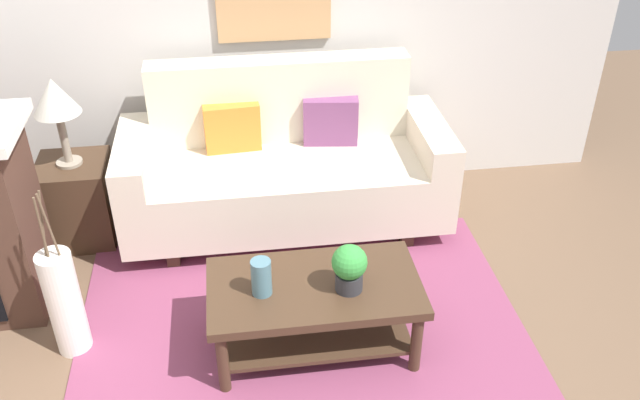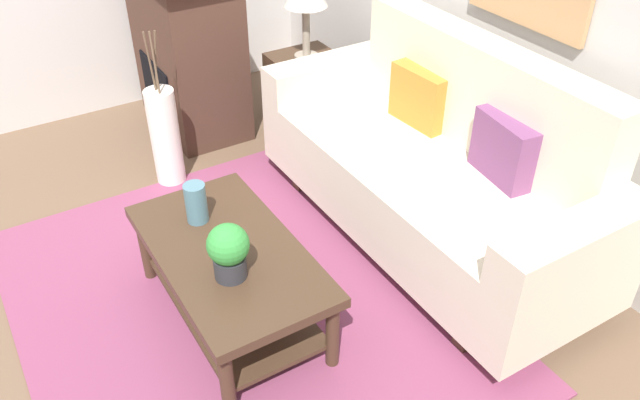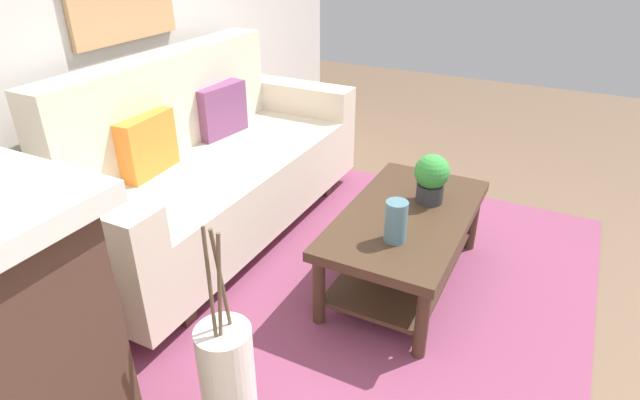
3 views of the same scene
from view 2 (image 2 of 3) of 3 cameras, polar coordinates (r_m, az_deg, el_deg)
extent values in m
plane|color=brown|center=(3.19, -15.30, -12.26)|extent=(8.85, 8.85, 0.00)
cube|color=#843D5B|center=(3.28, -7.01, -9.14)|extent=(2.47, 2.01, 0.01)
cube|color=beige|center=(3.53, 9.06, 0.93)|extent=(1.71, 0.84, 0.40)
cube|color=beige|center=(3.48, 13.94, 8.99)|extent=(1.71, 0.20, 0.56)
cube|color=beige|center=(4.13, 0.84, 8.55)|extent=(0.20, 0.84, 0.60)
cube|color=beige|center=(2.98, 20.81, -6.50)|extent=(0.20, 0.84, 0.60)
cube|color=#422D1E|center=(4.17, 2.26, 3.06)|extent=(0.08, 0.74, 0.12)
cube|color=#422D1E|center=(3.30, 16.92, -9.24)|extent=(0.08, 0.74, 0.12)
cube|color=orange|center=(3.66, 8.71, 8.93)|extent=(0.37, 0.15, 0.32)
cube|color=#7A4270|center=(3.26, 15.80, 4.32)|extent=(0.37, 0.17, 0.32)
cube|color=#422D1E|center=(2.96, -8.06, -4.66)|extent=(1.10, 0.60, 0.05)
cube|color=#422D1E|center=(3.15, -7.63, -8.61)|extent=(0.98, 0.50, 0.02)
cylinder|color=#422D1E|center=(3.41, -15.04, -4.15)|extent=(0.06, 0.06, 0.38)
cylinder|color=#422D1E|center=(2.73, -8.16, -15.62)|extent=(0.06, 0.06, 0.38)
cylinder|color=#422D1E|center=(3.53, -7.42, -1.54)|extent=(0.06, 0.06, 0.38)
cylinder|color=#422D1E|center=(2.88, 1.10, -11.71)|extent=(0.06, 0.06, 0.38)
cylinder|color=slate|center=(3.08, -10.83, -0.26)|extent=(0.10, 0.10, 0.20)
cylinder|color=#2D2D33|center=(2.78, -7.88, -5.82)|extent=(0.14, 0.14, 0.10)
sphere|color=green|center=(2.70, -8.09, -3.88)|extent=(0.18, 0.18, 0.18)
cube|color=#422D1E|center=(4.53, -1.15, 9.15)|extent=(0.44, 0.44, 0.56)
cylinder|color=gray|center=(4.41, -1.20, 12.52)|extent=(0.16, 0.16, 0.02)
cylinder|color=gray|center=(4.35, -1.22, 14.52)|extent=(0.05, 0.05, 0.35)
cube|color=#472D23|center=(4.64, -11.50, 12.74)|extent=(0.90, 0.50, 1.10)
cube|color=black|center=(4.67, -14.06, 9.15)|extent=(0.52, 0.02, 0.44)
cylinder|color=white|center=(4.07, -13.41, 5.35)|extent=(0.18, 0.18, 0.63)
cylinder|color=brown|center=(3.84, -14.33, 11.58)|extent=(0.05, 0.02, 0.36)
cylinder|color=brown|center=(3.87, -14.23, 11.79)|extent=(0.05, 0.04, 0.36)
cylinder|color=brown|center=(3.86, -14.72, 11.66)|extent=(0.02, 0.03, 0.36)
camera|label=1|loc=(3.12, -76.22, 18.23)|focal=38.22mm
camera|label=3|loc=(4.40, -31.76, 23.40)|focal=29.23mm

